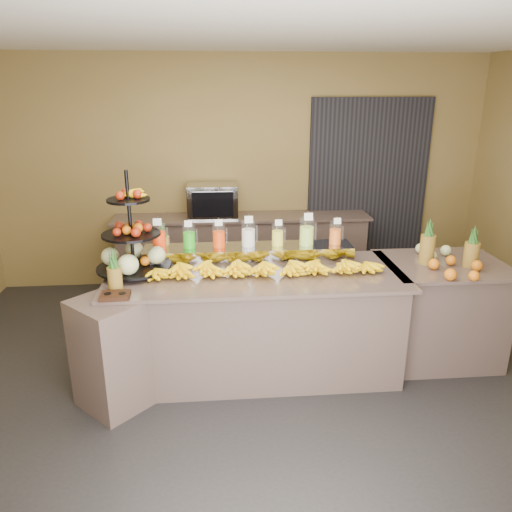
{
  "coord_description": "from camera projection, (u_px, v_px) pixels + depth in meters",
  "views": [
    {
      "loc": [
        -0.34,
        -3.62,
        2.44
      ],
      "look_at": [
        0.0,
        0.3,
        1.08
      ],
      "focal_mm": 35.0,
      "sensor_mm": 36.0,
      "label": 1
    }
  ],
  "objects": [
    {
      "name": "pineapple_left_a",
      "position": [
        115.0,
        275.0,
        3.82
      ],
      "size": [
        0.11,
        0.11,
        0.35
      ],
      "rotation": [
        0.0,
        0.0,
        0.35
      ],
      "color": "brown",
      "rests_on": "buffet_counter"
    },
    {
      "name": "juice_pitcher_orange_a",
      "position": [
        159.0,
        238.0,
        4.33
      ],
      "size": [
        0.12,
        0.13,
        0.3
      ],
      "color": "silver",
      "rests_on": "pitcher_tray"
    },
    {
      "name": "fruit_stand",
      "position": [
        137.0,
        247.0,
        4.16
      ],
      "size": [
        0.78,
        0.78,
        0.87
      ],
      "rotation": [
        0.0,
        0.0,
        -0.32
      ],
      "color": "black",
      "rests_on": "buffet_counter"
    },
    {
      "name": "banana_heap",
      "position": [
        263.0,
        266.0,
        4.16
      ],
      "size": [
        2.01,
        0.18,
        0.17
      ],
      "color": "#EEB20B",
      "rests_on": "buffet_counter"
    },
    {
      "name": "juice_pitcher_lemon",
      "position": [
        278.0,
        236.0,
        4.42
      ],
      "size": [
        0.11,
        0.11,
        0.26
      ],
      "color": "silver",
      "rests_on": "pitcher_tray"
    },
    {
      "name": "right_fruit_pile",
      "position": [
        452.0,
        260.0,
        4.28
      ],
      "size": [
        0.49,
        0.47,
        0.26
      ],
      "color": "brown",
      "rests_on": "right_counter"
    },
    {
      "name": "buffet_counter",
      "position": [
        243.0,
        325.0,
        4.32
      ],
      "size": [
        2.75,
        1.25,
        0.93
      ],
      "color": "#856A61",
      "rests_on": "ground"
    },
    {
      "name": "ground",
      "position": [
        259.0,
        388.0,
        4.23
      ],
      "size": [
        6.0,
        6.0,
        0.0
      ],
      "primitive_type": "plane",
      "color": "black",
      "rests_on": "ground"
    },
    {
      "name": "juice_pitcher_orange_b",
      "position": [
        219.0,
        237.0,
        4.37
      ],
      "size": [
        0.11,
        0.12,
        0.27
      ],
      "color": "silver",
      "rests_on": "pitcher_tray"
    },
    {
      "name": "back_ledge",
      "position": [
        242.0,
        252.0,
        6.2
      ],
      "size": [
        3.1,
        0.55,
        0.93
      ],
      "color": "#856A61",
      "rests_on": "ground"
    },
    {
      "name": "pineapple_left_b",
      "position": [
        163.0,
        245.0,
        4.47
      ],
      "size": [
        0.12,
        0.12,
        0.38
      ],
      "rotation": [
        0.0,
        0.0,
        -0.09
      ],
      "color": "brown",
      "rests_on": "buffet_counter"
    },
    {
      "name": "juice_pitcher_orange_c",
      "position": [
        335.0,
        234.0,
        4.46
      ],
      "size": [
        0.11,
        0.11,
        0.26
      ],
      "color": "silver",
      "rests_on": "pitcher_tray"
    },
    {
      "name": "pitcher_tray",
      "position": [
        249.0,
        254.0,
        4.45
      ],
      "size": [
        1.85,
        0.3,
        0.15
      ],
      "primitive_type": "cube",
      "color": "gray",
      "rests_on": "buffet_counter"
    },
    {
      "name": "right_counter",
      "position": [
        438.0,
        310.0,
        4.6
      ],
      "size": [
        1.08,
        0.88,
        0.93
      ],
      "color": "#856A61",
      "rests_on": "ground"
    },
    {
      "name": "juice_pitcher_green",
      "position": [
        189.0,
        238.0,
        4.35
      ],
      "size": [
        0.11,
        0.12,
        0.27
      ],
      "color": "silver",
      "rests_on": "pitcher_tray"
    },
    {
      "name": "oven_warmer",
      "position": [
        213.0,
        200.0,
        5.96
      ],
      "size": [
        0.6,
        0.42,
        0.39
      ],
      "primitive_type": "cube",
      "rotation": [
        0.0,
        0.0,
        -0.01
      ],
      "color": "gray",
      "rests_on": "back_ledge"
    },
    {
      "name": "juice_pitcher_lime",
      "position": [
        307.0,
        233.0,
        4.43
      ],
      "size": [
        0.13,
        0.14,
        0.32
      ],
      "color": "silver",
      "rests_on": "pitcher_tray"
    },
    {
      "name": "condiment_caddy",
      "position": [
        115.0,
        296.0,
        3.72
      ],
      "size": [
        0.22,
        0.17,
        0.03
      ],
      "primitive_type": "cube",
      "rotation": [
        0.0,
        0.0,
        0.03
      ],
      "color": "black",
      "rests_on": "buffet_counter"
    },
    {
      "name": "juice_pitcher_milk",
      "position": [
        248.0,
        235.0,
        4.39
      ],
      "size": [
        0.12,
        0.13,
        0.3
      ],
      "color": "silver",
      "rests_on": "pitcher_tray"
    },
    {
      "name": "room_envelope",
      "position": [
        272.0,
        152.0,
        4.38
      ],
      "size": [
        6.04,
        5.02,
        2.82
      ],
      "color": "olive",
      "rests_on": "ground"
    }
  ]
}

